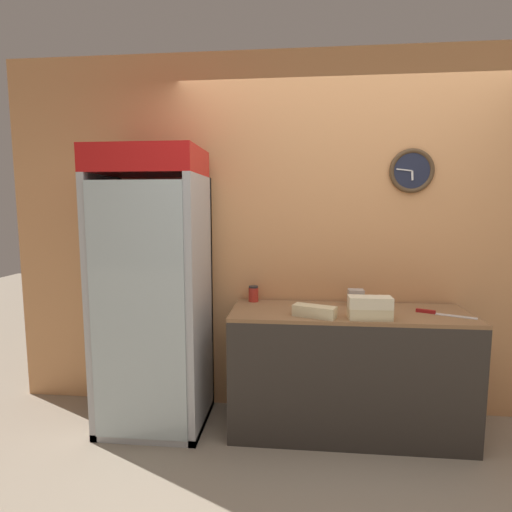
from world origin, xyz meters
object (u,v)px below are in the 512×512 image
object	(u,v)px
chefs_knife	(437,313)
napkin_dispenser	(356,298)
sandwich_stack_bottom	(370,314)
condiment_jar	(253,294)
beverage_cooler	(155,278)
sandwich_flat_left	(314,311)
sandwich_stack_middle	(370,302)

from	to	relation	value
chefs_knife	napkin_dispenser	bearing A→B (deg)	160.40
sandwich_stack_bottom	chefs_knife	xyz separation A→B (m)	(0.47, 0.17, -0.03)
napkin_dispenser	condiment_jar	bearing A→B (deg)	175.13
beverage_cooler	sandwich_flat_left	distance (m)	1.15
condiment_jar	napkin_dispenser	bearing A→B (deg)	-4.87
sandwich_stack_bottom	napkin_dispenser	world-z (taller)	napkin_dispenser
sandwich_stack_middle	chefs_knife	bearing A→B (deg)	19.60
chefs_knife	napkin_dispenser	size ratio (longest dim) A/B	2.92
beverage_cooler	sandwich_stack_bottom	world-z (taller)	beverage_cooler
sandwich_stack_middle	sandwich_stack_bottom	bearing A→B (deg)	0.00
condiment_jar	napkin_dispenser	xyz separation A→B (m)	(0.75, -0.06, 0.00)
sandwich_flat_left	napkin_dispenser	distance (m)	0.45
condiment_jar	napkin_dispenser	world-z (taller)	same
beverage_cooler	sandwich_stack_middle	distance (m)	1.49
chefs_knife	condiment_jar	distance (m)	1.28
condiment_jar	sandwich_flat_left	bearing A→B (deg)	-41.67
sandwich_stack_middle	condiment_jar	bearing A→B (deg)	152.34
sandwich_stack_middle	napkin_dispenser	xyz separation A→B (m)	(-0.04, 0.35, -0.05)
sandwich_stack_middle	sandwich_flat_left	size ratio (longest dim) A/B	0.92
chefs_knife	condiment_jar	world-z (taller)	condiment_jar
beverage_cooler	sandwich_stack_bottom	xyz separation A→B (m)	(1.47, -0.21, -0.17)
sandwich_stack_bottom	chefs_knife	bearing A→B (deg)	19.60
sandwich_stack_middle	sandwich_flat_left	xyz separation A→B (m)	(-0.35, 0.02, -0.07)
beverage_cooler	condiment_jar	bearing A→B (deg)	15.96
napkin_dispenser	beverage_cooler	bearing A→B (deg)	-174.69
sandwich_stack_bottom	sandwich_flat_left	xyz separation A→B (m)	(-0.35, 0.02, 0.00)
beverage_cooler	sandwich_stack_middle	size ratio (longest dim) A/B	7.29
sandwich_stack_bottom	sandwich_stack_middle	world-z (taller)	sandwich_stack_middle
chefs_knife	napkin_dispenser	world-z (taller)	napkin_dispenser
sandwich_flat_left	napkin_dispenser	world-z (taller)	napkin_dispenser
sandwich_flat_left	chefs_knife	bearing A→B (deg)	10.13
sandwich_stack_middle	condiment_jar	size ratio (longest dim) A/B	2.26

